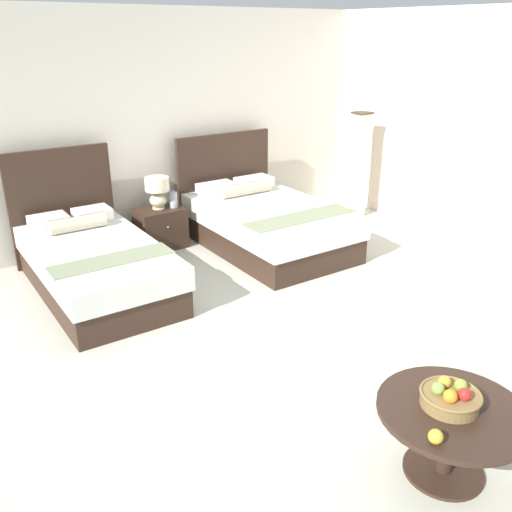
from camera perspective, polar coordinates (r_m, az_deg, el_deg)
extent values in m
cube|color=beige|center=(4.87, 4.74, -9.01)|extent=(10.33, 10.10, 0.02)
cube|color=beige|center=(7.06, -12.24, 12.68)|extent=(10.33, 0.12, 2.79)
cube|color=beige|center=(7.13, 24.79, 11.26)|extent=(0.12, 5.70, 2.79)
cube|color=#322118|center=(5.89, -15.91, -2.35)|extent=(1.12, 2.07, 0.29)
cube|color=silver|center=(5.79, -16.19, 0.01)|extent=(1.16, 2.11, 0.24)
cube|color=#322118|center=(6.67, -19.36, 4.89)|extent=(1.17, 0.08, 1.32)
cube|color=silver|center=(6.37, -20.63, 3.29)|extent=(0.40, 0.31, 0.14)
cube|color=silver|center=(6.48, -16.56, 4.14)|extent=(0.40, 0.31, 0.14)
cylinder|color=beige|center=(6.20, -17.95, 3.20)|extent=(0.60, 0.16, 0.15)
cube|color=gray|center=(5.31, -14.65, -0.40)|extent=(1.15, 0.34, 0.01)
cube|color=#322118|center=(6.80, 1.37, 1.97)|extent=(1.33, 2.07, 0.30)
cube|color=silver|center=(6.71, 1.39, 4.23)|extent=(1.37, 2.11, 0.26)
cube|color=#322118|center=(7.50, -3.29, 7.76)|extent=(1.38, 0.08, 1.27)
cube|color=silver|center=(7.12, -4.07, 6.95)|extent=(0.47, 0.31, 0.14)
cube|color=silver|center=(7.41, -0.21, 7.63)|extent=(0.47, 0.31, 0.14)
cylinder|color=beige|center=(7.07, -1.06, 6.92)|extent=(0.72, 0.16, 0.15)
cube|color=gray|center=(6.21, 4.62, 3.99)|extent=(1.37, 0.38, 0.01)
cube|color=#322118|center=(6.91, -9.82, 2.84)|extent=(0.57, 0.40, 0.50)
sphere|color=tan|center=(6.70, -9.08, 2.96)|extent=(0.02, 0.02, 0.02)
cylinder|color=beige|center=(6.84, -10.04, 4.94)|extent=(0.15, 0.15, 0.02)
ellipsoid|color=beige|center=(6.82, -10.09, 5.69)|extent=(0.20, 0.20, 0.17)
cylinder|color=#99844C|center=(6.79, -10.15, 6.52)|extent=(0.02, 0.02, 0.04)
cylinder|color=beige|center=(6.76, -10.21, 7.34)|extent=(0.29, 0.29, 0.16)
cylinder|color=#B3B6C1|center=(6.84, -8.56, 5.76)|extent=(0.10, 0.10, 0.19)
torus|color=#B3B6C1|center=(6.81, -8.61, 6.56)|extent=(0.10, 0.10, 0.01)
cylinder|color=#322118|center=(3.81, 18.74, -20.23)|extent=(0.48, 0.48, 0.02)
cylinder|color=#322118|center=(3.68, 19.16, -17.82)|extent=(0.10, 0.10, 0.44)
cylinder|color=#322118|center=(3.54, 19.66, -14.85)|extent=(0.88, 0.88, 0.04)
cylinder|color=olive|center=(3.52, 19.41, -13.84)|extent=(0.34, 0.34, 0.08)
torus|color=olive|center=(3.49, 19.50, -13.28)|extent=(0.36, 0.36, 0.02)
sphere|color=red|center=(3.46, 20.74, -13.24)|extent=(0.08, 0.08, 0.08)
sphere|color=#8CB23A|center=(3.53, 20.40, -12.42)|extent=(0.08, 0.08, 0.08)
sphere|color=gold|center=(3.53, 18.93, -12.19)|extent=(0.07, 0.07, 0.07)
sphere|color=#82AC47|center=(3.46, 18.31, -12.87)|extent=(0.08, 0.08, 0.08)
sphere|color=orange|center=(3.41, 19.44, -13.52)|extent=(0.08, 0.08, 0.08)
sphere|color=gold|center=(3.23, 18.08, -17.33)|extent=(0.08, 0.08, 0.08)
cube|color=#423425|center=(8.18, 10.21, 4.16)|extent=(0.23, 0.23, 0.03)
cube|color=#F2EAC8|center=(7.98, 10.57, 9.16)|extent=(0.19, 0.19, 1.43)
cube|color=#423425|center=(7.85, 10.95, 14.33)|extent=(0.23, 0.23, 0.02)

